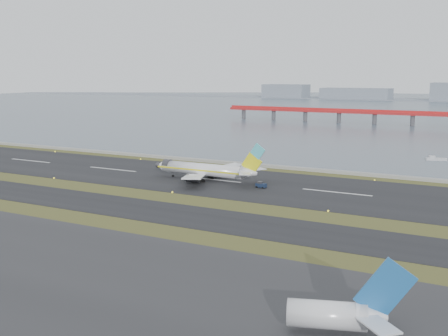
{
  "coord_description": "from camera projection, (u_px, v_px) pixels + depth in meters",
  "views": [
    {
      "loc": [
        86.04,
        -119.5,
        32.78
      ],
      "look_at": [
        8.47,
        22.0,
        5.62
      ],
      "focal_mm": 45.0,
      "sensor_mm": 36.0,
      "label": 1
    }
  ],
  "objects": [
    {
      "name": "red_pier",
      "position": [
        413.0,
        115.0,
        355.05
      ],
      "size": [
        260.0,
        5.0,
        10.2
      ],
      "color": "red",
      "rests_on": "ground"
    },
    {
      "name": "taxiway_strip",
      "position": [
        128.0,
        207.0,
        139.18
      ],
      "size": [
        1000.0,
        18.0,
        0.1
      ],
      "primitive_type": "cube",
      "color": "black",
      "rests_on": "ground"
    },
    {
      "name": "second_airliner_tail",
      "position": [
        343.0,
        314.0,
        70.72
      ],
      "size": [
        15.63,
        12.54,
        9.86
      ],
      "rotation": [
        0.0,
        0.0,
        0.33
      ],
      "color": "white",
      "rests_on": "ground"
    },
    {
      "name": "ground",
      "position": [
        157.0,
        198.0,
        149.57
      ],
      "size": [
        1000.0,
        1000.0,
        0.0
      ],
      "primitive_type": "plane",
      "color": "#344719",
      "rests_on": "ground"
    },
    {
      "name": "pushback_tug",
      "position": [
        261.0,
        185.0,
        162.69
      ],
      "size": [
        3.15,
        2.06,
        1.9
      ],
      "rotation": [
        0.0,
        0.0,
        -0.12
      ],
      "color": "#15213B",
      "rests_on": "ground"
    },
    {
      "name": "bay_water",
      "position": [
        432.0,
        108.0,
        547.33
      ],
      "size": [
        1400.0,
        800.0,
        1.3
      ],
      "primitive_type": "cube",
      "color": "#455662",
      "rests_on": "ground"
    },
    {
      "name": "runway_strip",
      "position": [
        213.0,
        180.0,
        175.5
      ],
      "size": [
        1000.0,
        45.0,
        0.1
      ],
      "primitive_type": "cube",
      "color": "black",
      "rests_on": "ground"
    },
    {
      "name": "workboat_near",
      "position": [
        436.0,
        159.0,
        214.75
      ],
      "size": [
        7.85,
        4.61,
        1.82
      ],
      "rotation": [
        0.0,
        0.0,
        0.32
      ],
      "color": "silver",
      "rests_on": "ground"
    },
    {
      "name": "airliner",
      "position": [
        207.0,
        170.0,
        173.18
      ],
      "size": [
        38.52,
        32.89,
        12.8
      ],
      "color": "white",
      "rests_on": "ground"
    },
    {
      "name": "seawall",
      "position": [
        254.0,
        165.0,
        201.36
      ],
      "size": [
        1000.0,
        2.5,
        1.0
      ],
      "primitive_type": "cube",
      "color": "gray",
      "rests_on": "ground"
    }
  ]
}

